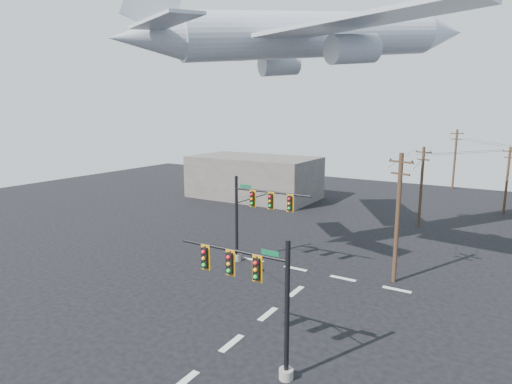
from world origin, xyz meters
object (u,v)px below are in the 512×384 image
Objects in this scene: utility_pole_d at (455,158)px; signal_mast_near at (258,296)px; utility_pole_a at (398,216)px; airliner at (315,36)px; utility_pole_b at (421,185)px; utility_pole_c at (507,179)px; signal_mast_far at (253,216)px.

signal_mast_near is at bearing -111.89° from utility_pole_d.
utility_pole_a is at bearing -108.56° from utility_pole_d.
utility_pole_b is at bearing 13.71° from airliner.
utility_pole_c is 0.29× the size of airliner.
utility_pole_b reaches higher than utility_pole_c.
signal_mast_far is 0.75× the size of utility_pole_d.
utility_pole_a reaches higher than signal_mast_far.
utility_pole_a is 1.16× the size of utility_pole_c.
signal_mast_far is at bearing -97.18° from utility_pole_c.
utility_pole_c reaches higher than signal_mast_far.
utility_pole_d is (1.65, 58.85, 1.20)m from signal_mast_near.
signal_mast_near is at bearing -80.34° from utility_pole_c.
signal_mast_far is at bearing -98.42° from utility_pole_b.
airliner is at bearing -171.70° from utility_pole_a.
airliner reaches higher than signal_mast_far.
signal_mast_near is 0.71× the size of utility_pole_a.
signal_mast_far reaches higher than signal_mast_near.
utility_pole_b is 21.70m from airliner.
utility_pole_b is at bearing -110.68° from utility_pole_d.
signal_mast_far is 47.41m from utility_pole_d.
utility_pole_a is (2.98, 14.67, 1.17)m from signal_mast_near.
utility_pole_b is at bearing -102.50° from utility_pole_c.
airliner is (-7.51, 1.58, 13.26)m from utility_pole_a.
utility_pole_a is 44.20m from utility_pole_d.
utility_pole_b reaches higher than signal_mast_far.
airliner is at bearing -95.17° from utility_pole_c.
utility_pole_c is at bearing 77.92° from signal_mast_near.
signal_mast_near is at bearing -57.60° from signal_mast_far.
utility_pole_b reaches higher than signal_mast_near.
airliner is (3.35, 3.84, 14.17)m from signal_mast_far.
utility_pole_c is at bearing 7.64° from airliner.
signal_mast_far is (-7.87, 12.41, 0.26)m from signal_mast_near.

